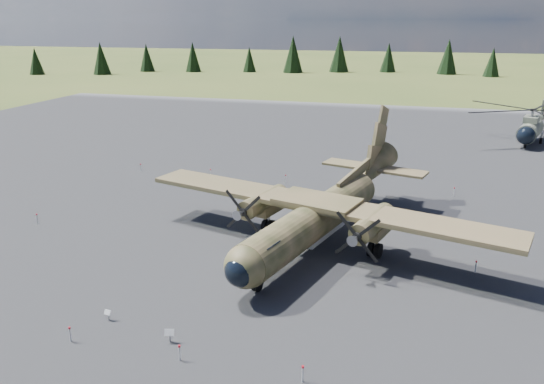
# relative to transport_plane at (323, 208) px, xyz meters

# --- Properties ---
(ground) EXTENTS (500.00, 500.00, 0.00)m
(ground) POSITION_rel_transport_plane_xyz_m (-6.07, -2.42, -2.61)
(ground) COLOR brown
(ground) RESTS_ON ground
(apron) EXTENTS (120.00, 120.00, 0.04)m
(apron) POSITION_rel_transport_plane_xyz_m (-6.07, 7.58, -2.61)
(apron) COLOR #57585C
(apron) RESTS_ON ground
(transport_plane) EXTENTS (27.28, 24.37, 9.09)m
(transport_plane) POSITION_rel_transport_plane_xyz_m (0.00, 0.00, 0.00)
(transport_plane) COLOR #3D4022
(transport_plane) RESTS_ON ground
(helicopter_near) EXTENTS (23.08, 23.40, 4.68)m
(helicopter_near) POSITION_rel_transport_plane_xyz_m (20.58, 38.85, 0.71)
(helicopter_near) COLOR gray
(helicopter_near) RESTS_ON ground
(info_placard_left) EXTENTS (0.42, 0.23, 0.62)m
(info_placard_left) POSITION_rel_transport_plane_xyz_m (-9.34, -13.62, -2.20)
(info_placard_left) COLOR gray
(info_placard_left) RESTS_ON ground
(info_placard_right) EXTENTS (0.51, 0.31, 0.75)m
(info_placard_right) POSITION_rel_transport_plane_xyz_m (-5.20, -14.65, -2.12)
(info_placard_right) COLOR gray
(info_placard_right) RESTS_ON ground
(barrier_fence) EXTENTS (33.12, 29.62, 0.85)m
(barrier_fence) POSITION_rel_transport_plane_xyz_m (-6.53, -2.49, -2.10)
(barrier_fence) COLOR silver
(barrier_fence) RESTS_ON ground
(treeline) EXTENTS (289.60, 287.70, 11.00)m
(treeline) POSITION_rel_transport_plane_xyz_m (-9.90, -0.23, 2.18)
(treeline) COLOR black
(treeline) RESTS_ON ground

